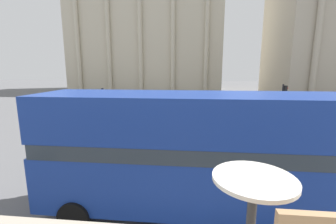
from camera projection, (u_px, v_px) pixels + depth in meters
name	position (u px, v px, depth m)	size (l,w,h in m)	color
double_decker_bus	(205.00, 151.00, 7.21)	(10.64, 2.69, 4.12)	black
cafe_dining_table	(252.00, 202.00, 1.66)	(0.60, 0.60, 0.73)	#2D2D30
plaza_building_left	(148.00, 37.00, 53.27)	(33.88, 17.17, 24.99)	beige
traffic_light_near	(105.00, 112.00, 12.54)	(0.42, 0.24, 3.86)	black
traffic_light_mid	(283.00, 102.00, 16.95)	(0.42, 0.24, 3.80)	black
car_black	(224.00, 105.00, 26.75)	(4.20, 1.93, 1.35)	black
car_maroon	(106.00, 116.00, 20.70)	(4.20, 1.93, 1.35)	black
pedestrian_blue	(171.00, 122.00, 16.93)	(0.32, 0.32, 1.66)	#282B33
pedestrian_white	(143.00, 139.00, 12.61)	(0.32, 0.32, 1.78)	#282B33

